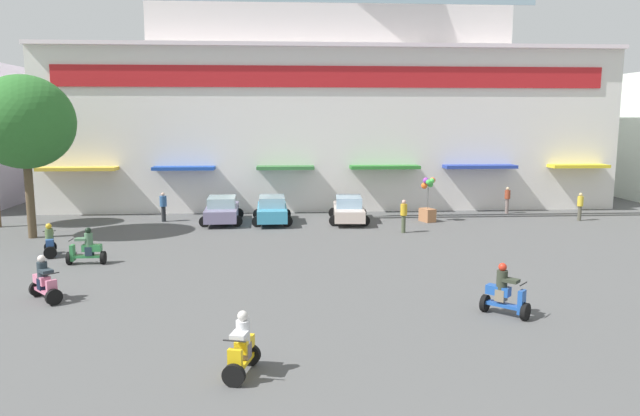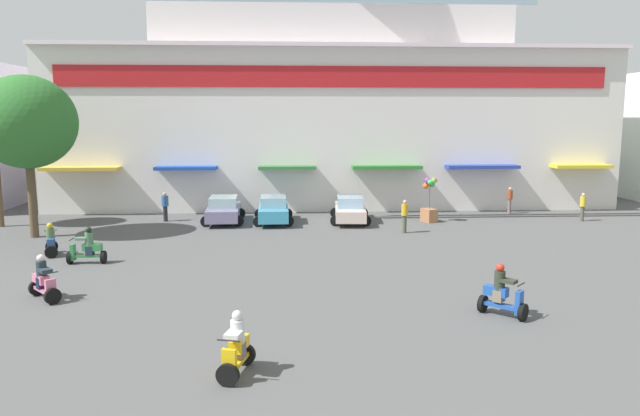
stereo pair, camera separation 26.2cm
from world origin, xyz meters
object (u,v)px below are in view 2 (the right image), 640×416
Objects in this scene: parked_car_1 at (273,210)px; scooter_rider_3 at (51,242)px; parked_car_0 at (224,210)px; parked_car_2 at (350,209)px; scooter_rider_8 at (87,249)px; pedestrian_1 at (405,214)px; scooter_rider_5 at (237,349)px; scooter_rider_7 at (502,295)px; pedestrian_3 at (165,205)px; pedestrian_0 at (510,199)px; balloon_vendor_cart at (429,203)px; scooter_rider_2 at (43,281)px; pedestrian_2 at (583,205)px; plaza_tree_2 at (26,122)px.

scooter_rider_3 is (-9.38, -7.44, -0.16)m from parked_car_1.
parked_car_2 is (7.15, -0.20, -0.01)m from parked_car_0.
scooter_rider_3 is 2.58m from scooter_rider_8.
parked_car_1 is at bearing 153.70° from pedestrian_1.
scooter_rider_7 is at bearing 25.69° from scooter_rider_5.
pedestrian_3 is (-3.37, 0.57, 0.20)m from parked_car_0.
pedestrian_0 is (10.15, 2.33, 0.21)m from parked_car_2.
balloon_vendor_cart is at bearing 21.68° from scooter_rider_3.
scooter_rider_2 is 0.99× the size of scooter_rider_5.
scooter_rider_7 is at bearing -51.92° from pedestrian_3.
parked_car_2 is 2.83× the size of scooter_rider_7.
pedestrian_2 is 8.82m from balloon_vendor_cart.
pedestrian_2 is at bearing 14.41° from scooter_rider_3.
parked_car_0 is at bearing 22.22° from plaza_tree_2.
scooter_rider_2 is at bearing -143.23° from pedestrian_0.
pedestrian_3 reaches higher than scooter_rider_5.
balloon_vendor_cart is at bearing 28.57° from scooter_rider_8.
balloon_vendor_cart reaches higher than scooter_rider_7.
balloon_vendor_cart is at bearing 83.99° from scooter_rider_7.
parked_car_2 is at bearing -167.08° from pedestrian_0.
scooter_rider_2 is at bearing -93.75° from pedestrian_3.
scooter_rider_2 is at bearing -151.76° from pedestrian_2.
pedestrian_2 reaches higher than parked_car_2.
scooter_rider_7 is (2.82, -16.25, -0.07)m from parked_car_2.
parked_car_2 is at bearing 50.32° from scooter_rider_2.
pedestrian_2 is at bearing -1.60° from parked_car_1.
parked_car_2 is 3.03× the size of scooter_rider_2.
balloon_vendor_cart reaches higher than scooter_rider_2.
parked_car_1 is 0.92× the size of parked_car_2.
pedestrian_1 is 1.06× the size of pedestrian_2.
plaza_tree_2 is 6.88m from scooter_rider_3.
scooter_rider_7 is 21.63m from pedestrian_3.
pedestrian_1 reaches higher than scooter_rider_3.
scooter_rider_3 is 0.97× the size of scooter_rider_8.
pedestrian_0 is 9.58m from pedestrian_1.
pedestrian_2 reaches higher than scooter_rider_5.
plaza_tree_2 is 27.27m from pedestrian_0.
scooter_rider_3 is 0.86× the size of pedestrian_1.
pedestrian_3 reaches higher than scooter_rider_7.
parked_car_2 is 10.42m from pedestrian_0.
pedestrian_3 is 0.66× the size of balloon_vendor_cart.
pedestrian_1 is at bearing 21.78° from scooter_rider_8.
scooter_rider_7 is at bearing -27.98° from scooter_rider_3.
plaza_tree_2 reaches higher than parked_car_0.
plaza_tree_2 is 4.74× the size of pedestrian_3.
pedestrian_0 is (14.88, 22.21, 0.32)m from scooter_rider_5.
pedestrian_3 is at bearing -175.69° from pedestrian_0.
plaza_tree_2 is 12.43m from scooter_rider_2.
pedestrian_1 reaches higher than parked_car_2.
parked_car_0 is 1.67× the size of balloon_vendor_cart.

